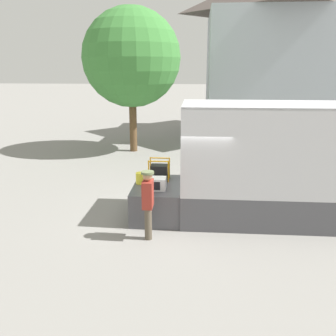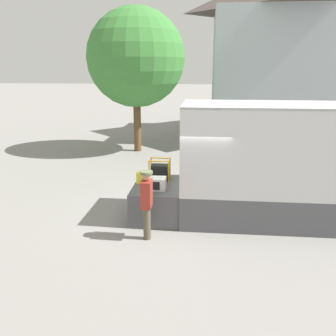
# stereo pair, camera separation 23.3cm
# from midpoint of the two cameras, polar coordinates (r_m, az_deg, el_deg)

# --- Properties ---
(ground_plane) EXTENTS (160.00, 160.00, 0.00)m
(ground_plane) POSITION_cam_midpoint_polar(r_m,az_deg,el_deg) (10.81, 2.74, -7.24)
(ground_plane) COLOR gray
(tailgate_deck) EXTENTS (1.35, 2.07, 0.91)m
(tailgate_deck) POSITION_cam_midpoint_polar(r_m,az_deg,el_deg) (10.70, -0.87, -4.86)
(tailgate_deck) COLOR #4C4C51
(tailgate_deck) RESTS_ON ground
(microwave) EXTENTS (0.50, 0.43, 0.33)m
(microwave) POSITION_cam_midpoint_polar(r_m,az_deg,el_deg) (10.11, -1.09, -2.38)
(microwave) COLOR white
(microwave) RESTS_ON tailgate_deck
(portable_generator) EXTENTS (0.60, 0.44, 0.63)m
(portable_generator) POSITION_cam_midpoint_polar(r_m,az_deg,el_deg) (10.92, -0.58, -0.62)
(portable_generator) COLOR black
(portable_generator) RESTS_ON tailgate_deck
(orange_bucket) EXTENTS (0.27, 0.27, 0.32)m
(orange_bucket) POSITION_cam_midpoint_polar(r_m,az_deg,el_deg) (10.63, -3.54, -1.53)
(orange_bucket) COLOR yellow
(orange_bucket) RESTS_ON tailgate_deck
(worker_person) EXTENTS (0.31, 0.44, 1.74)m
(worker_person) POSITION_cam_midpoint_polar(r_m,az_deg,el_deg) (9.03, -2.54, -4.59)
(worker_person) COLOR brown
(worker_person) RESTS_ON ground
(house_backdrop) EXTENTS (8.13, 8.19, 9.56)m
(house_backdrop) POSITION_cam_midpoint_polar(r_m,az_deg,el_deg) (23.88, 17.00, 16.42)
(house_backdrop) COLOR #A8B2BC
(house_backdrop) RESTS_ON ground
(street_tree) EXTENTS (4.66, 4.66, 6.85)m
(street_tree) POSITION_cam_midpoint_polar(r_m,az_deg,el_deg) (18.52, -4.54, 16.40)
(street_tree) COLOR brown
(street_tree) RESTS_ON ground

